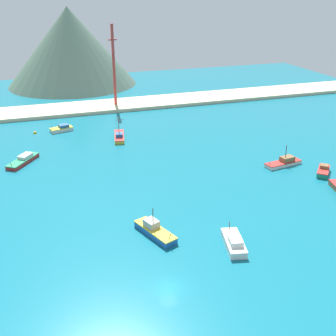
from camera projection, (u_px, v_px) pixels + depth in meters
name	position (u px, v px, depth m)	size (l,w,h in m)	color
ground	(125.00, 201.00, 89.66)	(260.00, 280.00, 0.50)	#146B7F
fishing_boat_0	(234.00, 243.00, 73.14)	(4.78, 8.62, 2.75)	silver
fishing_boat_1	(323.00, 171.00, 101.60)	(6.38, 6.61, 2.18)	#198466
fishing_boat_2	(23.00, 160.00, 108.11)	(8.70, 10.57, 2.08)	red
fishing_boat_3	(62.00, 129.00, 131.68)	(7.50, 4.94, 2.33)	silver
fishing_boat_7	(284.00, 162.00, 106.66)	(10.51, 4.53, 5.40)	silver
fishing_boat_8	(119.00, 136.00, 124.97)	(4.84, 11.08, 6.40)	gold
fishing_boat_9	(155.00, 230.00, 76.72)	(6.13, 10.24, 5.42)	#1E5BA8
buoy_0	(35.00, 133.00, 129.59)	(1.02, 1.02, 1.02)	gold
beach_strip	(81.00, 108.00, 154.11)	(247.00, 16.56, 1.20)	beige
hill_central	(70.00, 46.00, 187.80)	(58.68, 58.68, 34.41)	#4C6656
radio_tower	(114.00, 66.00, 151.34)	(3.03, 2.42, 30.29)	#B7332D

